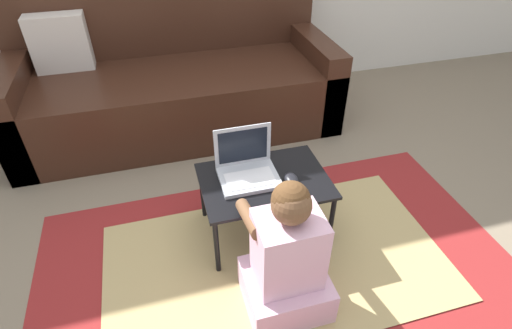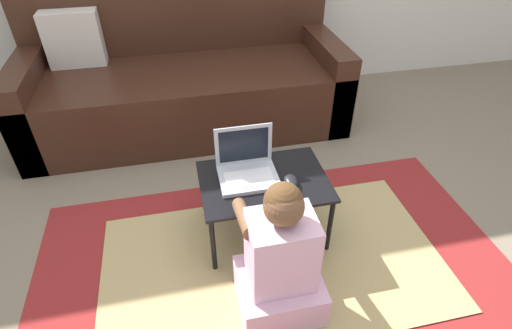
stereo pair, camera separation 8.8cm
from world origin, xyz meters
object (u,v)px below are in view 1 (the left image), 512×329
object	(u,v)px
laptop_desk	(264,185)
laptop	(247,170)
person_seated	(287,261)
couch	(175,82)
computer_mouse	(291,180)

from	to	relation	value
laptop_desk	laptop	world-z (taller)	laptop
laptop_desk	person_seated	size ratio (longest dim) A/B	0.91
couch	person_seated	size ratio (longest dim) A/B	3.20
laptop	couch	bearing A→B (deg)	100.11
laptop	computer_mouse	bearing A→B (deg)	-29.45
computer_mouse	person_seated	size ratio (longest dim) A/B	0.16
laptop	computer_mouse	distance (m)	0.21
laptop	person_seated	bearing A→B (deg)	-85.53
couch	laptop_desk	world-z (taller)	couch
laptop_desk	laptop	xyz separation A→B (m)	(-0.07, 0.05, 0.07)
couch	laptop	xyz separation A→B (m)	(0.22, -1.21, 0.07)
couch	laptop	bearing A→B (deg)	-79.89
computer_mouse	person_seated	xyz separation A→B (m)	(-0.15, -0.37, -0.10)
couch	computer_mouse	distance (m)	1.37
couch	computer_mouse	size ratio (longest dim) A/B	20.38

